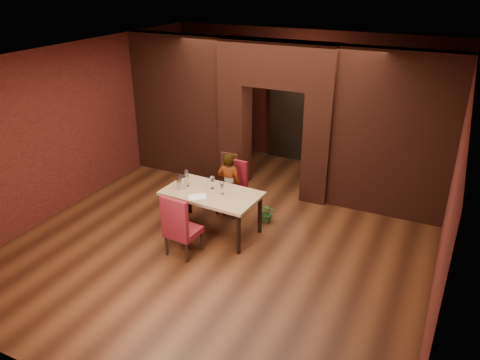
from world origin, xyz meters
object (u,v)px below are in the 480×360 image
object	(u,v)px
dining_table	(212,212)
wine_glass_a	(212,183)
person_seated	(229,185)
potted_plant	(267,213)
wine_glass_b	(213,183)
chair_near	(183,224)
water_bottle	(187,178)
wine_bucket	(182,182)
chair_far	(231,188)
wine_glass_c	(222,188)

from	to	relation	value
dining_table	wine_glass_a	distance (m)	0.54
person_seated	dining_table	bearing A→B (deg)	84.34
potted_plant	wine_glass_b	bearing A→B (deg)	-142.92
chair_near	water_bottle	bearing A→B (deg)	-57.93
person_seated	wine_bucket	world-z (taller)	person_seated
wine_glass_b	wine_bucket	distance (m)	0.57
chair_near	water_bottle	distance (m)	1.07
wine_glass_b	wine_bucket	bearing A→B (deg)	-157.36
dining_table	chair_far	world-z (taller)	chair_far
water_bottle	wine_glass_c	bearing A→B (deg)	-2.04
chair_far	chair_near	distance (m)	1.65
water_bottle	dining_table	bearing A→B (deg)	-5.16
wine_glass_c	water_bottle	bearing A→B (deg)	177.96
chair_far	water_bottle	distance (m)	1.02
wine_glass_b	water_bottle	world-z (taller)	water_bottle
chair_far	wine_bucket	size ratio (longest dim) A/B	4.76
person_seated	wine_glass_a	world-z (taller)	person_seated
wine_glass_a	wine_glass_b	xyz separation A→B (m)	(-0.00, 0.01, -0.02)
dining_table	wine_glass_c	xyz separation A→B (m)	(0.21, 0.02, 0.51)
wine_glass_a	water_bottle	distance (m)	0.50
dining_table	potted_plant	bearing A→B (deg)	48.67
wine_glass_a	person_seated	bearing A→B (deg)	85.74
water_bottle	potted_plant	distance (m)	1.70
person_seated	wine_glass_c	world-z (taller)	person_seated
chair_far	wine_glass_a	world-z (taller)	chair_far
wine_bucket	dining_table	bearing A→B (deg)	6.42
wine_glass_b	potted_plant	bearing A→B (deg)	37.08
chair_near	chair_far	bearing A→B (deg)	-87.56
potted_plant	dining_table	bearing A→B (deg)	-134.70
person_seated	potted_plant	size ratio (longest dim) A/B	3.47
chair_near	potted_plant	bearing A→B (deg)	-113.27
wine_glass_c	potted_plant	world-z (taller)	wine_glass_c
dining_table	wine_glass_b	bearing A→B (deg)	114.44
chair_far	wine_glass_b	xyz separation A→B (m)	(-0.04, -0.66, 0.38)
chair_near	person_seated	distance (m)	1.55
wine_bucket	water_bottle	size ratio (longest dim) A/B	0.71
wine_glass_b	water_bottle	size ratio (longest dim) A/B	0.62
chair_far	wine_glass_c	bearing A→B (deg)	-69.75
chair_near	wine_glass_a	size ratio (longest dim) A/B	4.90
wine_glass_a	wine_glass_c	xyz separation A→B (m)	(0.27, -0.12, -0.00)
wine_glass_c	wine_glass_b	bearing A→B (deg)	153.87
dining_table	chair_near	distance (m)	0.85
wine_glass_a	wine_bucket	distance (m)	0.57
person_seated	wine_glass_b	xyz separation A→B (m)	(-0.04, -0.56, 0.25)
water_bottle	wine_glass_a	bearing A→B (deg)	10.98
person_seated	potted_plant	distance (m)	0.92
chair_near	person_seated	xyz separation A→B (m)	(0.08, 1.55, 0.10)
wine_glass_b	water_bottle	xyz separation A→B (m)	(-0.49, -0.10, 0.06)
chair_far	water_bottle	xyz separation A→B (m)	(-0.52, -0.76, 0.44)
dining_table	wine_glass_b	distance (m)	0.53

